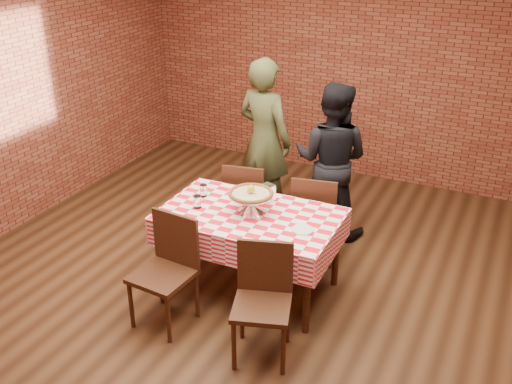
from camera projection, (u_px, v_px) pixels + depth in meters
ground at (244, 292)px, 5.26m from camera, size 6.00×6.00×0.00m
back_wall at (355, 61)px, 7.07m from camera, size 5.50×0.00×5.50m
table at (250, 252)px, 5.17m from camera, size 1.52×0.92×0.75m
tablecloth at (250, 227)px, 5.06m from camera, size 1.55×0.96×0.26m
pizza_stand at (251, 204)px, 4.98m from camera, size 0.50×0.50×0.17m
pizza at (251, 194)px, 4.94m from camera, size 0.49×0.49×0.03m
lemon at (251, 189)px, 4.93m from camera, size 0.08×0.08×0.08m
water_glass_left at (197, 202)px, 5.08m from camera, size 0.07×0.07×0.11m
water_glass_right at (203, 191)px, 5.29m from camera, size 0.07×0.07×0.11m
side_plate at (302, 230)px, 4.74m from camera, size 0.18×0.18×0.01m
sweetener_packet_a at (305, 235)px, 4.66m from camera, size 0.06×0.05×0.00m
sweetener_packet_b at (319, 236)px, 4.66m from camera, size 0.05×0.04×0.00m
condiment_caddy at (268, 192)px, 5.20m from camera, size 0.13×0.12×0.15m
chair_near_left at (162, 275)px, 4.69m from camera, size 0.47×0.47×0.92m
chair_near_right at (262, 307)px, 4.33m from camera, size 0.53×0.53×0.90m
chair_far_left at (248, 201)px, 5.92m from camera, size 0.48×0.48×0.89m
chair_far_right at (316, 215)px, 5.63m from camera, size 0.50×0.50×0.90m
diner_olive at (264, 140)px, 6.26m from camera, size 0.72×0.55×1.77m
diner_black at (331, 160)px, 5.95m from camera, size 0.81×0.64×1.62m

